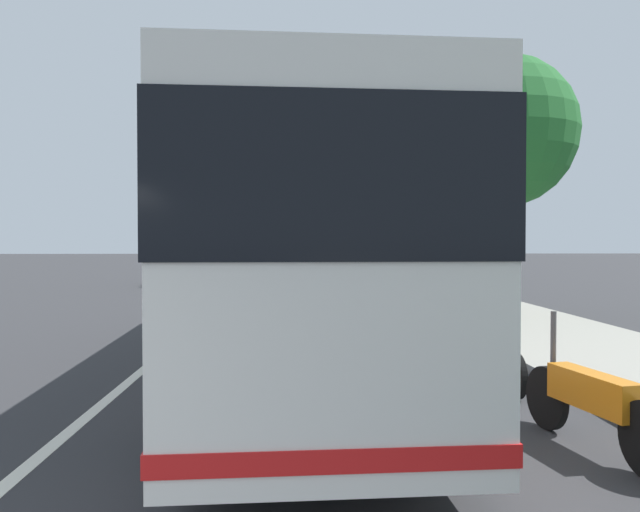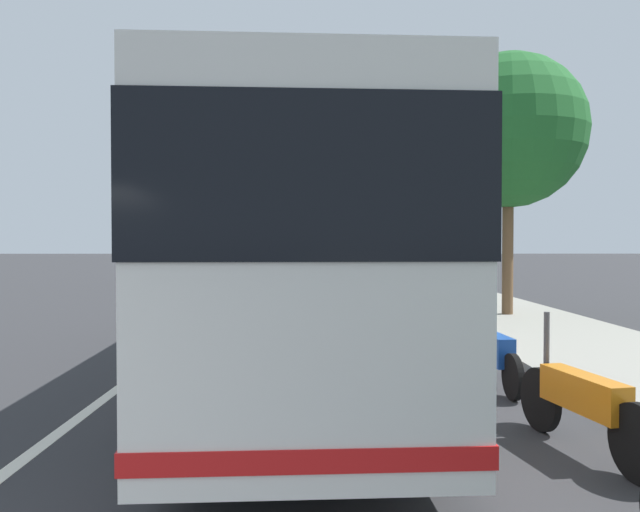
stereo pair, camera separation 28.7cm
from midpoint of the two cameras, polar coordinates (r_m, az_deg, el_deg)
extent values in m
cube|color=gray|center=(12.56, 24.26, -7.78)|extent=(110.00, 3.60, 0.14)
cube|color=silver|center=(11.70, -13.39, -8.69)|extent=(110.00, 0.16, 0.01)
cube|color=silver|center=(9.88, -1.54, 0.29)|extent=(11.95, 3.00, 3.00)
cube|color=black|center=(9.89, -1.54, 3.74)|extent=(11.99, 3.04, 1.11)
cube|color=red|center=(9.98, -1.54, -6.91)|extent=(11.98, 3.03, 0.16)
cylinder|color=black|center=(13.77, -6.74, -5.08)|extent=(1.01, 0.35, 1.00)
cylinder|color=black|center=(13.82, 2.65, -5.05)|extent=(1.01, 0.35, 1.00)
cylinder|color=black|center=(6.32, -10.92, -12.65)|extent=(1.01, 0.35, 1.00)
cylinder|color=black|center=(6.43, 9.89, -12.41)|extent=(1.01, 0.35, 1.00)
cylinder|color=black|center=(7.23, 20.74, -12.26)|extent=(0.68, 0.21, 0.68)
cylinder|color=black|center=(6.07, 28.52, -14.95)|extent=(0.68, 0.21, 0.68)
cube|color=orange|center=(6.57, 24.29, -11.41)|extent=(1.14, 0.45, 0.35)
cylinder|color=#4C4C51|center=(7.02, 21.27, -7.67)|extent=(0.06, 0.06, 0.70)
cylinder|color=black|center=(9.84, 14.96, -8.85)|extent=(0.60, 0.11, 0.60)
cylinder|color=black|center=(8.46, 18.29, -10.54)|extent=(0.60, 0.11, 0.60)
cube|color=#1947A5|center=(9.10, 16.50, -8.09)|extent=(1.14, 0.30, 0.39)
cylinder|color=#4C4C51|center=(9.64, 15.19, -5.45)|extent=(0.06, 0.06, 0.70)
cube|color=#2D7238|center=(30.60, -11.26, -1.52)|extent=(4.31, 1.87, 0.73)
cube|color=black|center=(30.82, -11.16, -0.29)|extent=(1.98, 1.65, 0.57)
cylinder|color=black|center=(29.08, -10.35, -2.11)|extent=(0.65, 0.24, 0.64)
cylinder|color=black|center=(29.43, -13.34, -2.08)|extent=(0.65, 0.24, 0.64)
cylinder|color=black|center=(31.83, -9.33, -1.82)|extent=(0.65, 0.24, 0.64)
cylinder|color=black|center=(32.15, -12.07, -1.80)|extent=(0.65, 0.24, 0.64)
cube|color=silver|center=(42.38, -6.98, -0.68)|extent=(4.58, 1.89, 0.83)
cube|color=black|center=(42.59, -6.96, 0.28)|extent=(2.43, 1.70, 0.58)
cylinder|color=black|center=(40.84, -6.03, -1.13)|extent=(0.65, 0.24, 0.64)
cylinder|color=black|center=(40.98, -8.29, -1.13)|extent=(0.65, 0.24, 0.64)
cylinder|color=black|center=(43.82, -5.76, -0.97)|extent=(0.65, 0.24, 0.64)
cylinder|color=black|center=(43.95, -7.87, -0.97)|extent=(0.65, 0.24, 0.64)
cylinder|color=brown|center=(16.95, 17.38, 0.67)|extent=(0.29, 0.29, 3.72)
sphere|color=#1E5B26|center=(17.19, 17.45, 10.94)|extent=(4.01, 4.01, 4.01)
cylinder|color=brown|center=(31.83, 8.09, -0.09)|extent=(0.28, 0.28, 2.55)
sphere|color=#337F38|center=(31.85, 8.10, 3.87)|extent=(3.09, 3.09, 3.09)
camera|label=1|loc=(0.14, -89.17, 0.02)|focal=34.73mm
camera|label=2|loc=(0.14, 90.83, -0.02)|focal=34.73mm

